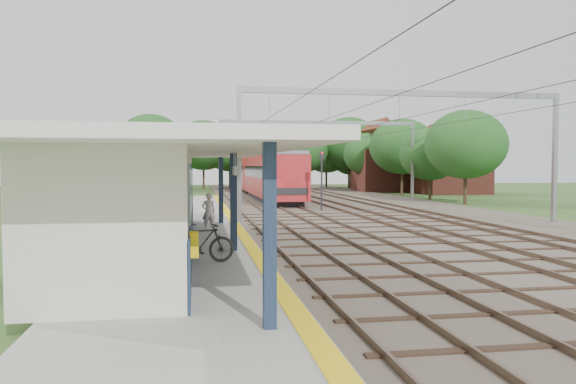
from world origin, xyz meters
TOP-DOWN VIEW (x-y plane):
  - ground at (0.00, 0.00)m, footprint 160.00×160.00m
  - ballast_bed at (4.00, 30.00)m, footprint 18.00×90.00m
  - platform at (-7.50, 14.00)m, footprint 5.00×52.00m
  - yellow_stripe at (-5.25, 14.00)m, footprint 0.45×52.00m
  - station_building at (-8.88, 7.00)m, footprint 3.41×18.00m
  - canopy at (-7.77, 6.00)m, footprint 6.40×20.00m
  - rail_tracks at (1.50, 30.00)m, footprint 11.80×88.00m
  - catenary_system at (3.39, 25.28)m, footprint 17.22×88.00m
  - tree_band at (3.84, 57.12)m, footprint 31.72×30.88m
  - house_near at (21.00, 46.00)m, footprint 7.00×6.12m
  - house_far at (16.00, 52.00)m, footprint 8.00×6.12m
  - person at (-6.58, 11.62)m, footprint 0.68×0.54m
  - bicycle at (-6.98, 3.64)m, footprint 2.01×1.02m
  - train at (-0.50, 46.30)m, footprint 3.14×39.07m
  - signal_post at (1.35, 24.69)m, footprint 0.28×0.25m

SIDE VIEW (x-z plane):
  - ground at x=0.00m, z-range 0.00..0.00m
  - ballast_bed at x=4.00m, z-range 0.00..0.10m
  - platform at x=-7.50m, z-range 0.00..0.35m
  - rail_tracks at x=1.50m, z-range 0.10..0.25m
  - yellow_stripe at x=-5.25m, z-range 0.35..0.36m
  - bicycle at x=-6.98m, z-range 0.35..1.51m
  - person at x=-6.58m, z-range 0.35..1.99m
  - station_building at x=-8.88m, z-range 0.34..3.74m
  - train at x=-0.50m, z-range 0.23..4.34m
  - signal_post at x=1.35m, z-range 0.47..4.56m
  - house_near at x=21.00m, z-range -0.96..6.93m
  - house_far at x=16.00m, z-range -1.09..7.56m
  - canopy at x=-7.77m, z-range 1.92..5.36m
  - tree_band at x=3.84m, z-range 0.51..9.33m
  - catenary_system at x=3.39m, z-range 2.01..9.01m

